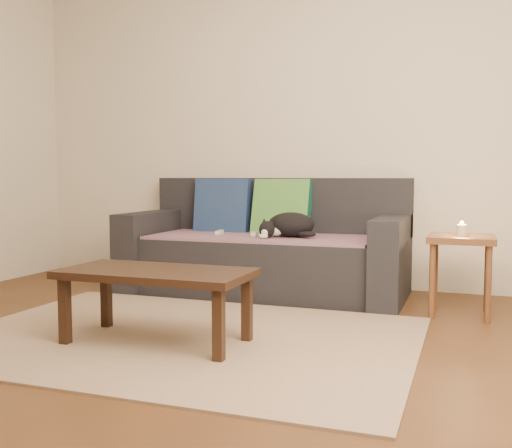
% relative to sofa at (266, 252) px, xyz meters
% --- Properties ---
extents(ground, '(4.50, 4.50, 0.00)m').
position_rel_sofa_xyz_m(ground, '(0.00, -1.57, -0.31)').
color(ground, brown).
rests_on(ground, ground).
extents(back_wall, '(4.50, 0.04, 2.60)m').
position_rel_sofa_xyz_m(back_wall, '(0.00, 0.43, 0.99)').
color(back_wall, beige).
rests_on(back_wall, ground).
extents(sofa, '(2.10, 0.94, 0.87)m').
position_rel_sofa_xyz_m(sofa, '(0.00, 0.00, 0.00)').
color(sofa, '#232328').
rests_on(sofa, ground).
extents(throw_blanket, '(1.66, 0.74, 0.02)m').
position_rel_sofa_xyz_m(throw_blanket, '(0.00, -0.09, 0.12)').
color(throw_blanket, '#3C2648').
rests_on(throw_blanket, sofa).
extents(cushion_navy, '(0.46, 0.18, 0.47)m').
position_rel_sofa_xyz_m(cushion_navy, '(-0.43, 0.17, 0.32)').
color(cushion_navy, '#112449').
rests_on(cushion_navy, throw_blanket).
extents(cushion_green, '(0.45, 0.23, 0.47)m').
position_rel_sofa_xyz_m(cushion_green, '(0.07, 0.17, 0.32)').
color(cushion_green, '#0C5148').
rests_on(cushion_green, throw_blanket).
extents(cat, '(0.42, 0.32, 0.18)m').
position_rel_sofa_xyz_m(cat, '(0.22, -0.12, 0.22)').
color(cat, black).
rests_on(cat, throw_blanket).
extents(wii_remote_a, '(0.06, 0.15, 0.03)m').
position_rel_sofa_xyz_m(wii_remote_a, '(-0.34, -0.11, 0.15)').
color(wii_remote_a, white).
rests_on(wii_remote_a, throw_blanket).
extents(wii_remote_b, '(0.07, 0.15, 0.03)m').
position_rel_sofa_xyz_m(wii_remote_b, '(-0.05, -0.13, 0.15)').
color(wii_remote_b, white).
rests_on(wii_remote_b, throw_blanket).
extents(side_table, '(0.41, 0.41, 0.51)m').
position_rel_sofa_xyz_m(side_table, '(1.41, -0.32, 0.11)').
color(side_table, brown).
rests_on(side_table, ground).
extents(candle, '(0.06, 0.06, 0.09)m').
position_rel_sofa_xyz_m(candle, '(1.41, -0.32, 0.24)').
color(candle, beige).
rests_on(candle, side_table).
extents(rug, '(2.50, 1.80, 0.01)m').
position_rel_sofa_xyz_m(rug, '(0.00, -1.42, -0.30)').
color(rug, tan).
rests_on(rug, ground).
extents(coffee_table, '(0.99, 0.50, 0.40)m').
position_rel_sofa_xyz_m(coffee_table, '(-0.08, -1.56, 0.04)').
color(coffee_table, black).
rests_on(coffee_table, rug).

